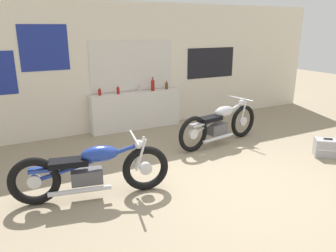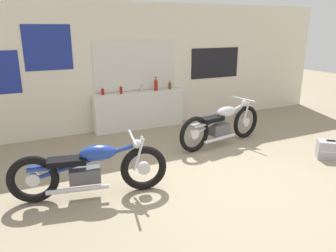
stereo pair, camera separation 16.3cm
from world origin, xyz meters
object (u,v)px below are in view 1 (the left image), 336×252
bottle_left_center (118,90)px  hard_case_silver (327,148)px  bottle_center (139,89)px  bottle_right_center (153,85)px  motorcycle_blue (92,170)px  bottle_leftmost (100,92)px  motorcycle_silver (220,124)px  bottle_rightmost (167,85)px

bottle_left_center → hard_case_silver: bottle_left_center is taller
bottle_center → bottle_right_center: bearing=-6.4°
hard_case_silver → motorcycle_blue: bearing=173.0°
bottle_leftmost → hard_case_silver: size_ratio=0.34×
bottle_center → motorcycle_blue: size_ratio=0.08×
bottle_leftmost → motorcycle_blue: size_ratio=0.08×
bottle_left_center → bottle_center: 0.51m
bottle_right_center → motorcycle_silver: bearing=-68.6°
motorcycle_blue → bottle_leftmost: bearing=70.9°
bottle_right_center → bottle_rightmost: bearing=5.0°
bottle_center → hard_case_silver: (2.32, -3.21, -0.77)m
bottle_rightmost → motorcycle_blue: 3.75m
motorcycle_silver → bottle_left_center: bearing=131.5°
bottle_rightmost → motorcycle_silver: 1.84m
motorcycle_blue → bottle_right_center: bearing=50.7°
bottle_right_center → bottle_left_center: bearing=-179.9°
bottle_leftmost → bottle_right_center: (1.24, -0.06, 0.07)m
bottle_center → bottle_rightmost: (0.71, -0.00, 0.02)m
motorcycle_blue → bottle_center: bearing=55.6°
bottle_center → bottle_right_center: 0.34m
bottle_leftmost → bottle_center: (0.90, -0.02, -0.00)m
hard_case_silver → bottle_center: bearing=125.9°
bottle_leftmost → motorcycle_blue: bottle_leftmost is taller
motorcycle_silver → motorcycle_blue: 3.00m
bottle_right_center → hard_case_silver: size_ratio=0.64×
motorcycle_silver → motorcycle_blue: motorcycle_silver is taller
bottle_leftmost → bottle_left_center: 0.40m
bottle_center → motorcycle_silver: (1.00, -1.74, -0.51)m
bottle_leftmost → bottle_left_center: bearing=-8.4°
bottle_leftmost → motorcycle_silver: size_ratio=0.08×
bottle_left_center → bottle_rightmost: 1.22m
hard_case_silver → bottle_left_center: bearing=131.8°
motorcycle_blue → hard_case_silver: (4.17, -0.51, -0.24)m
bottle_left_center → bottle_rightmost: size_ratio=0.98×
bottle_left_center → hard_case_silver: size_ratio=0.40×
bottle_leftmost → motorcycle_silver: (1.90, -1.76, -0.51)m
bottle_rightmost → hard_case_silver: bearing=-63.2°
bottle_center → hard_case_silver: bearing=-54.1°
bottle_leftmost → bottle_rightmost: (1.61, -0.02, 0.01)m
bottle_left_center → bottle_center: bearing=4.3°
bottle_right_center → motorcycle_blue: bottle_right_center is taller
bottle_leftmost → hard_case_silver: 4.63m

